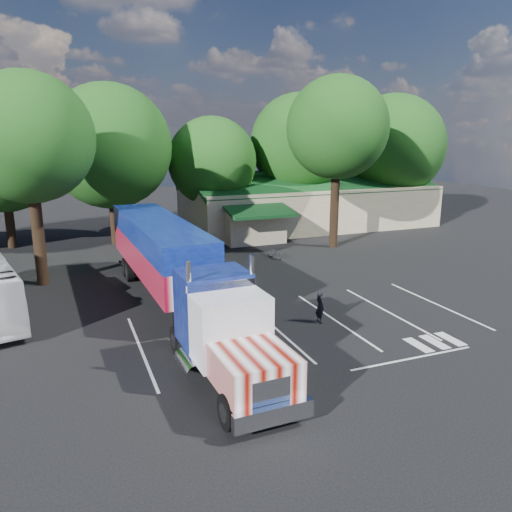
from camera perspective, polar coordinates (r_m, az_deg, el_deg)
name	(u,v)px	position (r m, az deg, el deg)	size (l,w,h in m)	color
ground	(235,293)	(29.37, -2.41, -4.20)	(120.00, 120.00, 0.00)	black
event_hall	(306,204)	(50.22, 5.74, 5.95)	(24.20, 14.12, 5.55)	beige
tree_row_b	(2,159)	(44.39, -27.01, 9.87)	(8.40, 8.40, 11.35)	black
tree_row_c	(109,146)	(42.79, -16.42, 11.92)	(10.00, 10.00, 13.05)	black
tree_row_d	(212,162)	(45.86, -5.02, 10.70)	(8.00, 8.00, 10.60)	black
tree_row_e	(300,144)	(49.59, 5.03, 12.68)	(9.60, 9.60, 12.90)	black
tree_row_f	(393,146)	(53.82, 15.40, 12.03)	(10.40, 10.40, 13.00)	black
tree_near_left	(28,138)	(32.41, -24.62, 12.13)	(7.60, 7.60, 12.65)	black
tree_near_right	(337,128)	(40.51, 9.29, 14.23)	(8.00, 8.00, 13.50)	black
semi_truck	(172,264)	(25.87, -9.56, -0.86)	(3.91, 22.20, 4.63)	black
woman	(320,307)	(24.81, 7.32, -5.78)	(0.60, 0.39, 1.64)	black
bicycle	(275,253)	(37.14, 2.23, 0.38)	(0.58, 1.65, 0.87)	black
silver_sedan	(247,230)	(43.94, -0.99, 2.94)	(1.59, 4.55, 1.50)	#B6B9BF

